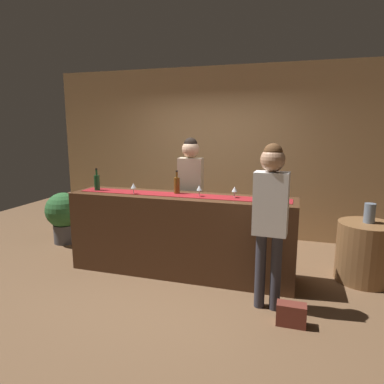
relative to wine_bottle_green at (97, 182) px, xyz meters
The scene contains 16 objects.
ground_plane 1.65m from the wine_bottle_green, ahead, with size 10.00×10.00×0.00m, color brown.
back_wall 2.28m from the wine_bottle_green, 58.30° to the left, with size 6.00×0.12×2.90m, color tan.
bar_counter 1.34m from the wine_bottle_green, ahead, with size 2.89×0.60×1.04m, color #472B19.
counter_runner_cloth 1.19m from the wine_bottle_green, ahead, with size 2.74×0.28×0.01m, color maroon.
wine_bottle_green is the anchor object (origin of this frame).
wine_bottle_amber 1.12m from the wine_bottle_green, ahead, with size 0.07×0.07×0.30m.
wine_bottle_clear 2.23m from the wine_bottle_green, ahead, with size 0.07×0.07×0.30m.
wine_glass_near_customer 1.44m from the wine_bottle_green, ahead, with size 0.07×0.07×0.14m.
wine_glass_mid_counter 1.87m from the wine_bottle_green, ahead, with size 0.07×0.07×0.14m.
wine_glass_far_end 0.60m from the wine_bottle_green, ahead, with size 0.07×0.07×0.14m.
bartender 1.29m from the wine_bottle_green, 27.76° to the left, with size 0.35×0.24×1.75m.
customer_sipping 2.42m from the wine_bottle_green, 13.50° to the right, with size 0.35×0.24×1.74m.
round_side_table 3.56m from the wine_bottle_green, ahead, with size 0.68×0.68×0.74m, color brown.
vase_on_side_table 3.50m from the wine_bottle_green, ahead, with size 0.13×0.13×0.24m, color slate.
potted_plant_tall 1.38m from the wine_bottle_green, 149.96° to the left, with size 0.57×0.57×0.84m.
handbag 2.92m from the wine_bottle_green, 17.68° to the right, with size 0.28×0.14×0.22m, color brown.
Camera 1 is at (1.40, -4.06, 1.89)m, focal length 32.39 mm.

